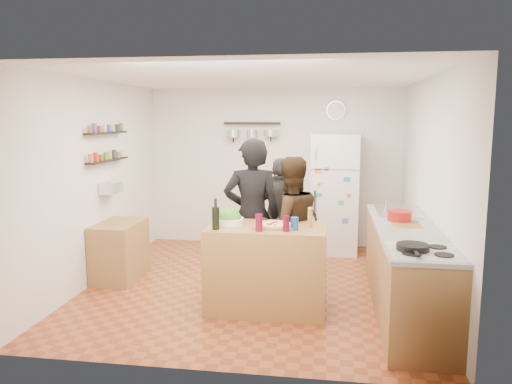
% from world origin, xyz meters
% --- Properties ---
extents(room_shell, '(4.20, 4.20, 4.20)m').
position_xyz_m(room_shell, '(0.00, 0.39, 1.25)').
color(room_shell, brown).
rests_on(room_shell, ground).
extents(prep_island, '(1.25, 0.72, 0.91)m').
position_xyz_m(prep_island, '(0.24, -0.70, 0.46)').
color(prep_island, olive).
rests_on(prep_island, floor).
extents(pizza_board, '(0.42, 0.34, 0.02)m').
position_xyz_m(pizza_board, '(0.32, -0.72, 0.92)').
color(pizza_board, brown).
rests_on(pizza_board, prep_island).
extents(pizza, '(0.34, 0.34, 0.02)m').
position_xyz_m(pizza, '(0.32, -0.72, 0.94)').
color(pizza, '#D3B78B').
rests_on(pizza, pizza_board).
extents(salad_bowl, '(0.32, 0.32, 0.06)m').
position_xyz_m(salad_bowl, '(-0.18, -0.65, 0.94)').
color(salad_bowl, silver).
rests_on(salad_bowl, prep_island).
extents(wine_bottle, '(0.08, 0.08, 0.23)m').
position_xyz_m(wine_bottle, '(-0.26, -0.92, 1.03)').
color(wine_bottle, black).
rests_on(wine_bottle, prep_island).
extents(wine_glass_near, '(0.07, 0.07, 0.18)m').
position_xyz_m(wine_glass_near, '(0.19, -0.94, 1.00)').
color(wine_glass_near, '#5F0822').
rests_on(wine_glass_near, prep_island).
extents(wine_glass_far, '(0.07, 0.07, 0.16)m').
position_xyz_m(wine_glass_far, '(0.46, -0.90, 0.99)').
color(wine_glass_far, '#520718').
rests_on(wine_glass_far, prep_island).
extents(pepper_mill, '(0.05, 0.05, 0.17)m').
position_xyz_m(pepper_mill, '(0.69, -0.65, 0.99)').
color(pepper_mill, '#9F7942').
rests_on(pepper_mill, prep_island).
extents(salt_canister, '(0.08, 0.08, 0.13)m').
position_xyz_m(salt_canister, '(0.54, -0.82, 0.97)').
color(salt_canister, navy).
rests_on(salt_canister, prep_island).
extents(person_left, '(0.74, 0.56, 1.82)m').
position_xyz_m(person_left, '(-0.00, -0.18, 0.91)').
color(person_left, black).
rests_on(person_left, floor).
extents(person_center, '(0.97, 0.89, 1.61)m').
position_xyz_m(person_center, '(0.44, -0.22, 0.81)').
color(person_center, black).
rests_on(person_center, floor).
extents(person_back, '(0.92, 0.41, 1.55)m').
position_xyz_m(person_back, '(0.29, 0.36, 0.77)').
color(person_back, '#2A2826').
rests_on(person_back, floor).
extents(counter_run, '(0.63, 2.63, 0.90)m').
position_xyz_m(counter_run, '(1.70, -0.55, 0.45)').
color(counter_run, '#9E7042').
rests_on(counter_run, floor).
extents(stove_top, '(0.60, 0.62, 0.02)m').
position_xyz_m(stove_top, '(1.70, -1.50, 0.91)').
color(stove_top, white).
rests_on(stove_top, counter_run).
extents(skillet, '(0.28, 0.28, 0.05)m').
position_xyz_m(skillet, '(1.60, -1.49, 0.95)').
color(skillet, black).
rests_on(skillet, stove_top).
extents(sink, '(0.50, 0.80, 0.03)m').
position_xyz_m(sink, '(1.70, 0.30, 0.92)').
color(sink, silver).
rests_on(sink, counter_run).
extents(cutting_board, '(0.30, 0.40, 0.02)m').
position_xyz_m(cutting_board, '(1.70, -0.44, 0.91)').
color(cutting_board, olive).
rests_on(cutting_board, counter_run).
extents(red_bowl, '(0.26, 0.26, 0.11)m').
position_xyz_m(red_bowl, '(1.65, -0.24, 0.97)').
color(red_bowl, '#9D1512').
rests_on(red_bowl, counter_run).
extents(fridge, '(0.70, 0.68, 1.80)m').
position_xyz_m(fridge, '(0.95, 1.75, 0.90)').
color(fridge, white).
rests_on(fridge, floor).
extents(wall_clock, '(0.30, 0.03, 0.30)m').
position_xyz_m(wall_clock, '(0.95, 2.08, 2.15)').
color(wall_clock, silver).
rests_on(wall_clock, back_wall).
extents(spice_shelf_lower, '(0.12, 1.00, 0.02)m').
position_xyz_m(spice_shelf_lower, '(-1.93, 0.20, 1.50)').
color(spice_shelf_lower, black).
rests_on(spice_shelf_lower, left_wall).
extents(spice_shelf_upper, '(0.12, 1.00, 0.02)m').
position_xyz_m(spice_shelf_upper, '(-1.93, 0.20, 1.85)').
color(spice_shelf_upper, black).
rests_on(spice_shelf_upper, left_wall).
extents(produce_basket, '(0.18, 0.35, 0.14)m').
position_xyz_m(produce_basket, '(-1.90, 0.20, 1.15)').
color(produce_basket, silver).
rests_on(produce_basket, left_wall).
extents(side_table, '(0.50, 0.80, 0.73)m').
position_xyz_m(side_table, '(-1.74, 0.02, 0.36)').
color(side_table, olive).
rests_on(side_table, floor).
extents(pot_rack, '(0.90, 0.04, 0.04)m').
position_xyz_m(pot_rack, '(-0.35, 2.00, 1.95)').
color(pot_rack, black).
rests_on(pot_rack, back_wall).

